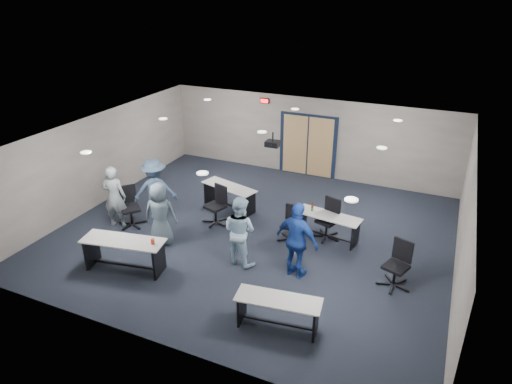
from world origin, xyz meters
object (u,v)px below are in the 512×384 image
at_px(table_front_right, 278,308).
at_px(person_plaid, 160,214).
at_px(person_lightblue, 240,230).
at_px(person_navy, 297,241).
at_px(person_back, 155,190).
at_px(table_front_left, 124,249).
at_px(person_gray, 114,197).
at_px(table_back_right, 328,222).
at_px(chair_back_b, 215,205).
at_px(table_back_left, 229,193).
at_px(chair_back_c, 290,224).
at_px(chair_loose_right, 396,265).
at_px(chair_loose_left, 130,207).
at_px(chair_back_d, 327,219).

relative_size(table_front_right, person_plaid, 1.02).
xyz_separation_m(person_lightblue, person_navy, (1.41, 0.03, 0.06)).
relative_size(person_plaid, person_back, 0.91).
distance_m(table_front_left, person_gray, 2.27).
bearing_deg(person_gray, table_back_right, -179.36).
distance_m(chair_back_b, person_navy, 3.25).
height_order(table_front_left, person_plaid, person_plaid).
bearing_deg(person_gray, person_lightblue, 160.04).
height_order(table_back_left, person_gray, person_gray).
relative_size(person_plaid, person_lightblue, 0.97).
relative_size(table_back_left, table_back_right, 1.05).
bearing_deg(chair_back_c, chair_loose_right, -18.60).
distance_m(person_plaid, person_navy, 3.62).
height_order(chair_back_b, person_navy, person_navy).
height_order(table_front_right, chair_back_b, chair_back_b).
relative_size(chair_loose_left, person_plaid, 0.67).
xyz_separation_m(chair_loose_right, person_back, (-6.57, 0.45, 0.38)).
xyz_separation_m(chair_back_c, person_back, (-3.79, -0.47, 0.44)).
bearing_deg(table_front_left, chair_back_c, 31.88).
bearing_deg(person_gray, chair_back_b, -169.06).
height_order(table_back_right, person_gray, person_gray).
bearing_deg(person_navy, person_plaid, 15.82).
distance_m(table_front_right, person_gray, 5.90).
relative_size(chair_loose_right, person_gray, 0.61).
bearing_deg(chair_loose_left, table_front_left, -104.43).
distance_m(person_gray, person_navy, 5.28).
height_order(table_front_right, chair_back_d, chair_back_d).
height_order(table_front_left, person_back, person_back).
xyz_separation_m(table_front_left, chair_back_d, (3.87, 3.30, 0.00)).
relative_size(table_back_right, chair_loose_right, 1.62).
xyz_separation_m(chair_back_b, person_navy, (2.88, -1.45, 0.37)).
bearing_deg(person_gray, chair_back_c, 178.09).
distance_m(table_back_right, person_back, 4.77).
bearing_deg(person_lightblue, person_navy, -165.74).
xyz_separation_m(table_front_left, chair_back_c, (3.04, 2.79, -0.06)).
height_order(table_front_right, person_navy, person_navy).
distance_m(chair_loose_left, chair_loose_right, 7.04).
relative_size(table_back_left, chair_back_c, 1.94).
height_order(chair_loose_right, person_lightblue, person_lightblue).
xyz_separation_m(chair_back_c, chair_loose_left, (-4.26, -1.02, 0.09)).
height_order(table_back_left, chair_loose_right, chair_loose_right).
bearing_deg(chair_back_b, person_navy, -8.29).
bearing_deg(person_lightblue, table_back_right, -116.66).
height_order(chair_loose_left, person_back, person_back).
xyz_separation_m(table_front_left, chair_back_b, (0.83, 2.84, 0.01)).
bearing_deg(table_back_right, chair_back_c, -142.79).
xyz_separation_m(person_plaid, person_back, (-0.84, 0.98, 0.08)).
relative_size(table_front_right, person_lightblue, 1.00).
bearing_deg(person_gray, chair_loose_left, -170.16).
xyz_separation_m(person_plaid, person_lightblue, (2.21, 0.02, 0.02)).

